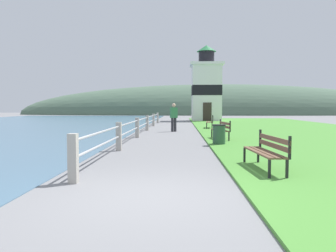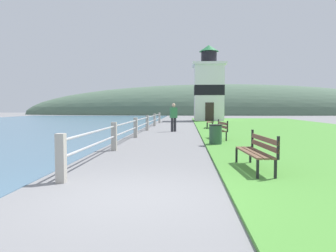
{
  "view_description": "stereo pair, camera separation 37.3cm",
  "coord_description": "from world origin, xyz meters",
  "px_view_note": "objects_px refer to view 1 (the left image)",
  "views": [
    {
      "loc": [
        0.57,
        -5.47,
        1.54
      ],
      "look_at": [
        -0.24,
        15.7,
        0.3
      ],
      "focal_mm": 35.0,
      "sensor_mm": 36.0,
      "label": 1
    },
    {
      "loc": [
        0.94,
        -5.45,
        1.54
      ],
      "look_at": [
        -0.24,
        15.7,
        0.3
      ],
      "focal_mm": 35.0,
      "sensor_mm": 36.0,
      "label": 2
    }
  ],
  "objects_px": {
    "trash_bin": "(219,135)",
    "park_bench_far": "(211,121)",
    "park_bench_near": "(267,149)",
    "person_strolling": "(174,116)",
    "park_bench_midway": "(222,129)",
    "lighthouse": "(206,88)"
  },
  "relations": [
    {
      "from": "trash_bin",
      "to": "park_bench_far",
      "type": "bearing_deg",
      "value": 86.68
    },
    {
      "from": "park_bench_near",
      "to": "person_strolling",
      "type": "height_order",
      "value": "person_strolling"
    },
    {
      "from": "park_bench_midway",
      "to": "park_bench_far",
      "type": "xyz_separation_m",
      "value": [
        0.22,
        7.94,
        -0.0
      ]
    },
    {
      "from": "park_bench_far",
      "to": "lighthouse",
      "type": "distance_m",
      "value": 13.53
    },
    {
      "from": "trash_bin",
      "to": "park_bench_near",
      "type": "bearing_deg",
      "value": -84.49
    },
    {
      "from": "park_bench_near",
      "to": "park_bench_far",
      "type": "distance_m",
      "value": 15.23
    },
    {
      "from": "park_bench_far",
      "to": "trash_bin",
      "type": "bearing_deg",
      "value": 91.81
    },
    {
      "from": "park_bench_midway",
      "to": "person_strolling",
      "type": "height_order",
      "value": "person_strolling"
    },
    {
      "from": "park_bench_near",
      "to": "park_bench_far",
      "type": "bearing_deg",
      "value": -94.33
    },
    {
      "from": "lighthouse",
      "to": "trash_bin",
      "type": "distance_m",
      "value": 23.34
    },
    {
      "from": "trash_bin",
      "to": "person_strolling",
      "type": "bearing_deg",
      "value": 105.18
    },
    {
      "from": "park_bench_far",
      "to": "person_strolling",
      "type": "bearing_deg",
      "value": 51.96
    },
    {
      "from": "park_bench_far",
      "to": "lighthouse",
      "type": "xyz_separation_m",
      "value": [
        0.7,
        13.17,
        3.02
      ]
    },
    {
      "from": "park_bench_far",
      "to": "park_bench_near",
      "type": "bearing_deg",
      "value": 94.89
    },
    {
      "from": "park_bench_far",
      "to": "trash_bin",
      "type": "relative_size",
      "value": 2.0
    },
    {
      "from": "park_bench_near",
      "to": "trash_bin",
      "type": "distance_m",
      "value": 5.34
    },
    {
      "from": "park_bench_midway",
      "to": "park_bench_far",
      "type": "height_order",
      "value": "same"
    },
    {
      "from": "park_bench_midway",
      "to": "park_bench_far",
      "type": "bearing_deg",
      "value": -99.16
    },
    {
      "from": "park_bench_far",
      "to": "trash_bin",
      "type": "distance_m",
      "value": 9.94
    },
    {
      "from": "park_bench_near",
      "to": "lighthouse",
      "type": "relative_size",
      "value": 0.25
    },
    {
      "from": "park_bench_near",
      "to": "lighthouse",
      "type": "bearing_deg",
      "value": -95.64
    },
    {
      "from": "person_strolling",
      "to": "trash_bin",
      "type": "distance_m",
      "value": 7.5
    }
  ]
}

